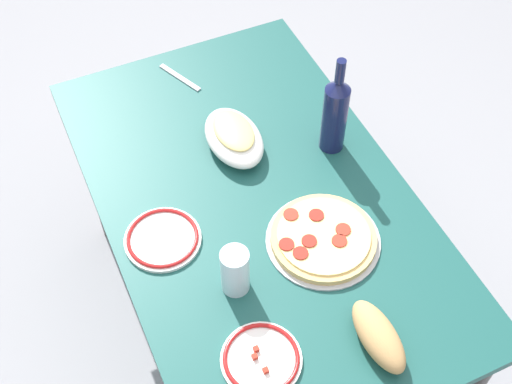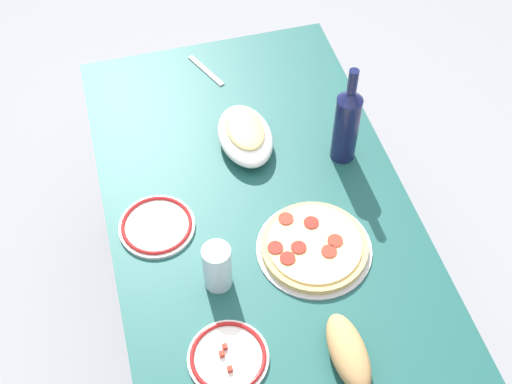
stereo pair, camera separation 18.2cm
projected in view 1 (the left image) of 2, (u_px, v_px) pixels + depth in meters
ground_plane at (256, 326)px, 2.43m from camera, size 8.00×8.00×0.00m
dining_table at (256, 226)px, 1.94m from camera, size 1.33×0.80×0.74m
pepperoni_pizza at (323, 238)px, 1.75m from camera, size 0.30×0.30×0.03m
baked_pasta_dish at (234, 136)px, 1.93m from camera, size 0.24×0.15×0.08m
wine_bottle at (335, 113)px, 1.86m from camera, size 0.07×0.07×0.32m
water_glass at (235, 271)px, 1.62m from camera, size 0.07×0.07×0.14m
side_plate_near at (163, 239)px, 1.75m from camera, size 0.20×0.20×0.02m
side_plate_far at (261, 359)px, 1.55m from camera, size 0.19×0.19×0.02m
bread_loaf at (378, 336)px, 1.55m from camera, size 0.19×0.08×0.07m
fork_right at (180, 77)px, 2.14m from camera, size 0.16×0.08×0.00m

